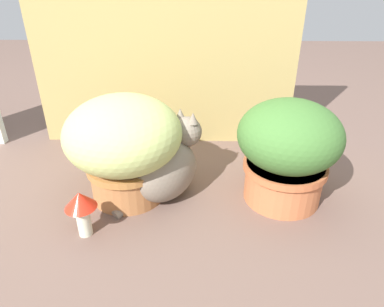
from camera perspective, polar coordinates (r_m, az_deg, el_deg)
name	(u,v)px	position (r m, az deg, el deg)	size (l,w,h in m)	color
ground_plane	(159,206)	(1.25, -5.39, -8.57)	(6.00, 6.00, 0.00)	brown
cardboard_backdrop	(164,42)	(1.55, -4.64, 17.85)	(1.15, 0.03, 0.92)	tan
grass_planter	(124,143)	(1.21, -11.12, 1.64)	(0.40, 0.40, 0.38)	#AC6D3E
leafy_planter	(288,149)	(1.22, 15.48, 0.71)	(0.35, 0.35, 0.37)	#C16A40
cat	(169,166)	(1.23, -3.81, -2.13)	(0.33, 0.32, 0.32)	gray
mushroom_ornament_red	(81,206)	(1.11, -17.84, -8.21)	(0.10, 0.10, 0.16)	silver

